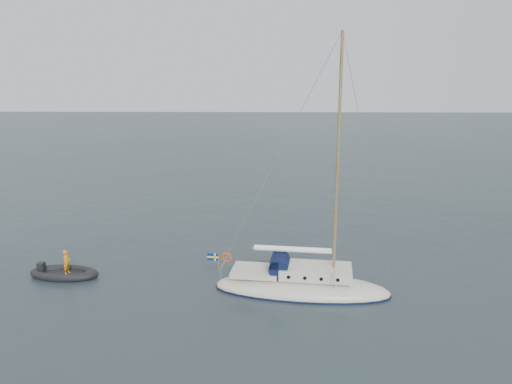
{
  "coord_description": "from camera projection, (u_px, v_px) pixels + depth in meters",
  "views": [
    {
      "loc": [
        -1.87,
        -29.6,
        12.01
      ],
      "look_at": [
        -2.61,
        0.0,
        5.2
      ],
      "focal_mm": 35.0,
      "sensor_mm": 36.0,
      "label": 1
    }
  ],
  "objects": [
    {
      "name": "ground",
      "position": [
        297.0,
        272.0,
        31.48
      ],
      "size": [
        300.0,
        300.0,
        0.0
      ],
      "primitive_type": "plane",
      "color": "black",
      "rests_on": "ground"
    },
    {
      "name": "dinghy",
      "position": [
        261.0,
        265.0,
        32.24
      ],
      "size": [
        2.53,
        1.14,
        0.36
      ],
      "rotation": [
        0.0,
        0.0,
        -0.24
      ],
      "color": "#434448",
      "rests_on": "ground"
    },
    {
      "name": "sailboat",
      "position": [
        302.0,
        273.0,
        28.35
      ],
      "size": [
        10.55,
        3.16,
        15.03
      ],
      "rotation": [
        0.0,
        0.0,
        -0.12
      ],
      "color": "beige",
      "rests_on": "ground"
    },
    {
      "name": "rib",
      "position": [
        64.0,
        272.0,
        30.77
      ],
      "size": [
        4.35,
        1.98,
        1.74
      ],
      "rotation": [
        0.0,
        0.0,
        -0.09
      ],
      "color": "black",
      "rests_on": "ground"
    }
  ]
}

